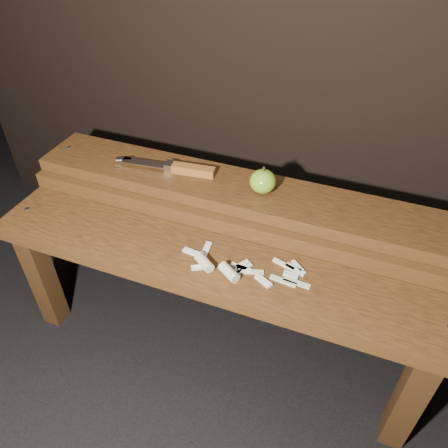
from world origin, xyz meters
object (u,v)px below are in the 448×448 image
(bench_rear_tier, at_px, (237,211))
(knife, at_px, (181,168))
(bench_front_tier, at_px, (207,281))
(apple, at_px, (263,181))

(bench_rear_tier, bearing_deg, knife, 176.92)
(bench_front_tier, xyz_separation_m, knife, (-0.18, 0.24, 0.16))
(bench_front_tier, bearing_deg, knife, 126.88)
(bench_rear_tier, relative_size, apple, 15.80)
(bench_front_tier, xyz_separation_m, apple, (0.07, 0.23, 0.18))
(bench_rear_tier, distance_m, knife, 0.20)
(knife, bearing_deg, apple, -1.22)
(bench_rear_tier, distance_m, apple, 0.14)
(bench_front_tier, height_order, knife, knife)
(bench_front_tier, distance_m, apple, 0.30)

